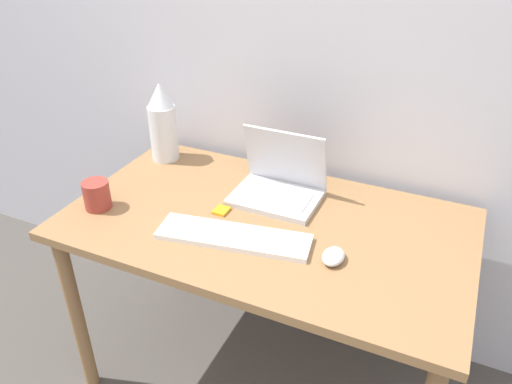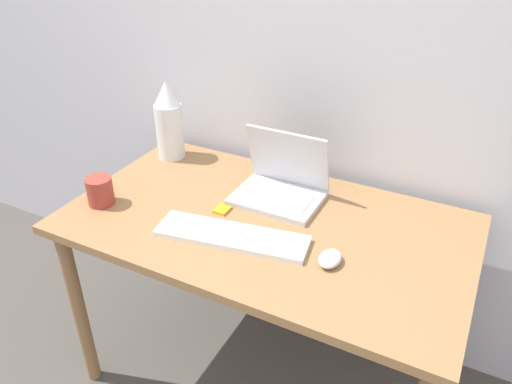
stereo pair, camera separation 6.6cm
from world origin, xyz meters
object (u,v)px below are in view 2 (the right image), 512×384
object	(u,v)px
laptop	(281,184)
vase	(169,121)
mug	(100,191)
keyboard	(232,236)
mouse	(330,259)
mp3_player	(222,210)

from	to	relation	value
laptop	vase	world-z (taller)	vase
laptop	mug	world-z (taller)	laptop
laptop	keyboard	bearing A→B (deg)	-95.66
mouse	vase	size ratio (longest dim) A/B	0.29
keyboard	mug	distance (m)	0.50
laptop	mouse	distance (m)	0.39
mug	keyboard	bearing A→B (deg)	3.01
mug	mp3_player	bearing A→B (deg)	20.77
mouse	vase	bearing A→B (deg)	156.17
mouse	mug	distance (m)	0.81
keyboard	mouse	xyz separation A→B (m)	(0.31, 0.03, 0.01)
keyboard	mouse	distance (m)	0.31
vase	mug	xyz separation A→B (m)	(-0.00, -0.41, -0.10)
mp3_player	mug	world-z (taller)	mug
keyboard	laptop	bearing A→B (deg)	84.34
keyboard	vase	distance (m)	0.64
keyboard	mp3_player	world-z (taller)	keyboard
vase	mouse	bearing A→B (deg)	-23.83
laptop	mug	size ratio (longest dim) A/B	3.02
vase	mp3_player	distance (m)	0.49
mouse	vase	distance (m)	0.89
vase	laptop	bearing A→B (deg)	-9.23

